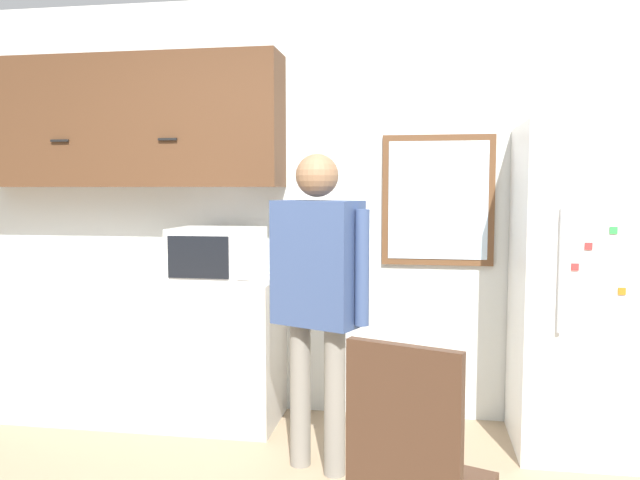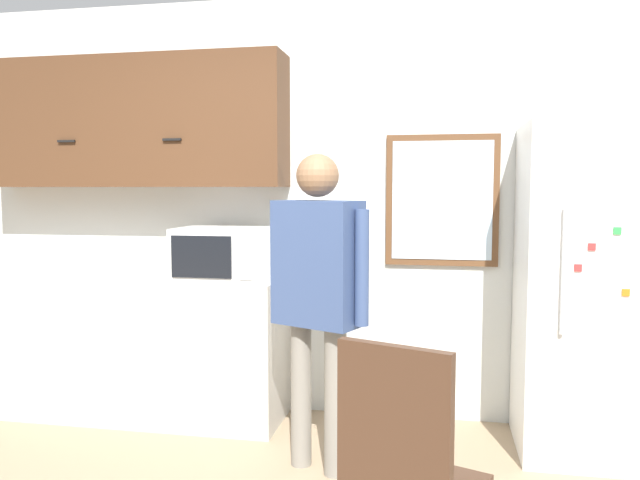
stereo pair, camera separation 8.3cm
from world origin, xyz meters
The scene contains 8 objects.
back_wall centered at (0.00, 2.12, 1.35)m, with size 6.00×0.06×2.70m.
counter centered at (-1.17, 1.81, 0.46)m, with size 2.05×0.57×0.92m.
upper_cabinets centered at (-1.17, 1.93, 1.90)m, with size 2.05×0.35×0.83m.
microwave centered at (-0.51, 1.77, 1.08)m, with size 0.53×0.42×0.32m.
person centered at (0.20, 1.24, 1.01)m, with size 0.55×0.38×1.65m.
refrigerator centered at (1.63, 1.75, 0.92)m, with size 0.74×0.70×1.83m.
chair centered at (0.72, 0.16, 0.53)m, with size 0.55×0.55×0.99m.
window centered at (0.83, 2.08, 1.40)m, with size 0.69×0.05×0.81m.
Camera 1 is at (0.73, -1.89, 1.48)m, focal length 35.00 mm.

